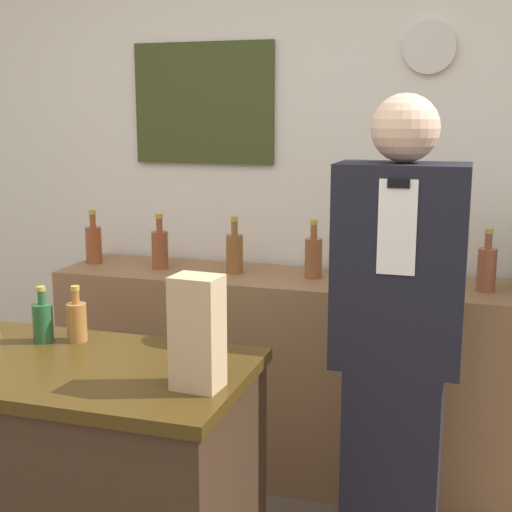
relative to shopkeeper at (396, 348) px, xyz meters
The scene contains 13 objects.
back_wall 1.20m from the shopkeeper, 123.14° to the left, with size 5.20×0.09×2.70m.
back_shelf 0.86m from the shopkeeper, 126.59° to the left, with size 2.32×0.47×0.94m.
display_counter 1.25m from the shopkeeper, 151.60° to the right, with size 1.32×0.64×0.90m.
shopkeeper is the anchor object (origin of this frame).
paper_bag 0.83m from the shopkeeper, 127.26° to the right, with size 0.14×0.11×0.32m.
counter_bottle_4 1.22m from the shopkeeper, 160.37° to the right, with size 0.07×0.07×0.19m.
counter_bottle_5 1.10m from the shopkeeper, 160.48° to the right, with size 0.07×0.07×0.19m.
shelf_bottle_0 1.67m from the shopkeeper, 157.74° to the left, with size 0.08×0.08×0.26m.
shelf_bottle_1 1.33m from the shopkeeper, 152.78° to the left, with size 0.08×0.08×0.26m.
shelf_bottle_2 1.03m from the shopkeeper, 142.57° to the left, with size 0.08×0.08×0.26m.
shelf_bottle_3 0.79m from the shopkeeper, 124.98° to the left, with size 0.08×0.08×0.26m.
shelf_bottle_4 0.66m from the shopkeeper, 96.57° to the left, with size 0.08×0.08×0.26m.
shelf_bottle_5 0.69m from the shopkeeper, 64.06° to the left, with size 0.08×0.08×0.26m.
Camera 1 is at (0.83, -1.32, 1.66)m, focal length 50.00 mm.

